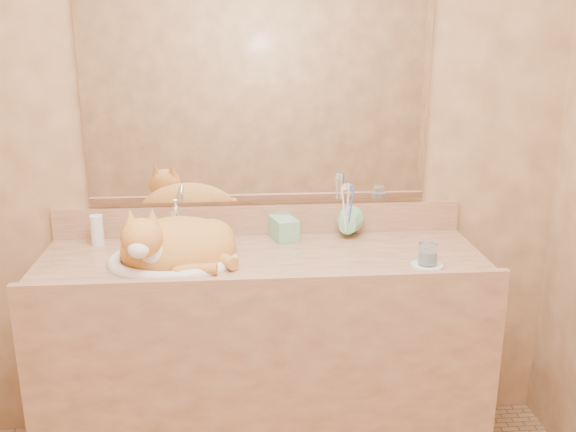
{
  "coord_description": "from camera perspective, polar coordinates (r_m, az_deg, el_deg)",
  "views": [
    {
      "loc": [
        -0.08,
        -1.44,
        1.66
      ],
      "look_at": [
        0.09,
        0.7,
        1.01
      ],
      "focal_mm": 40.0,
      "sensor_mm": 36.0,
      "label": 1
    }
  ],
  "objects": [
    {
      "name": "saucer",
      "position": [
        2.27,
        12.26,
        -4.34
      ],
      "size": [
        0.11,
        0.11,
        0.01
      ],
      "primitive_type": "cylinder",
      "color": "white",
      "rests_on": "vanity_counter"
    },
    {
      "name": "soap_dispenser",
      "position": [
        2.42,
        0.17,
        -0.35
      ],
      "size": [
        0.11,
        0.11,
        0.19
      ],
      "primitive_type": "imported",
      "rotation": [
        0.0,
        0.0,
        0.3
      ],
      "color": "#7BC69A",
      "rests_on": "vanity_counter"
    },
    {
      "name": "cat",
      "position": [
        2.28,
        -10.07,
        -2.44
      ],
      "size": [
        0.44,
        0.37,
        0.22
      ],
      "primitive_type": null,
      "rotation": [
        0.0,
        0.0,
        0.08
      ],
      "color": "#C3742D",
      "rests_on": "sink_basin"
    },
    {
      "name": "lotion_bottle",
      "position": [
        2.52,
        -16.61,
        -1.22
      ],
      "size": [
        0.05,
        0.05,
        0.12
      ],
      "primitive_type": "cylinder",
      "color": "white",
      "rests_on": "vanity_counter"
    },
    {
      "name": "mirror",
      "position": [
        2.44,
        -2.69,
        10.5
      ],
      "size": [
        1.3,
        0.02,
        0.8
      ],
      "primitive_type": "cube",
      "color": "white",
      "rests_on": "wall_back"
    },
    {
      "name": "sink_basin",
      "position": [
        2.28,
        -10.24,
        -2.38
      ],
      "size": [
        0.52,
        0.46,
        0.14
      ],
      "primitive_type": null,
      "rotation": [
        0.0,
        0.0,
        0.22
      ],
      "color": "white",
      "rests_on": "vanity_counter"
    },
    {
      "name": "water_glass",
      "position": [
        2.25,
        12.32,
        -3.32
      ],
      "size": [
        0.06,
        0.06,
        0.08
      ],
      "primitive_type": "cylinder",
      "color": "silver",
      "rests_on": "saucer"
    },
    {
      "name": "toothbrush_cup",
      "position": [
        2.48,
        5.27,
        -1.01
      ],
      "size": [
        0.14,
        0.14,
        0.11
      ],
      "primitive_type": "imported",
      "rotation": [
        0.0,
        0.0,
        -0.31
      ],
      "color": "#7BC69A",
      "rests_on": "vanity_counter"
    },
    {
      "name": "faucet",
      "position": [
        2.44,
        -9.89,
        -0.76
      ],
      "size": [
        0.05,
        0.12,
        0.17
      ],
      "primitive_type": null,
      "rotation": [
        0.0,
        0.0,
        0.04
      ],
      "color": "white",
      "rests_on": "vanity_counter"
    },
    {
      "name": "vanity_counter",
      "position": [
        2.49,
        -2.16,
        -12.88
      ],
      "size": [
        1.6,
        0.55,
        0.85
      ],
      "primitive_type": null,
      "color": "brown",
      "rests_on": "floor"
    },
    {
      "name": "wall_back",
      "position": [
        2.47,
        -2.66,
        7.3
      ],
      "size": [
        2.4,
        0.02,
        2.5
      ],
      "primitive_type": "cube",
      "color": "#956744",
      "rests_on": "ground"
    },
    {
      "name": "toothbrushes",
      "position": [
        2.45,
        5.32,
        0.79
      ],
      "size": [
        0.04,
        0.04,
        0.23
      ],
      "primitive_type": null,
      "color": "white",
      "rests_on": "toothbrush_cup"
    }
  ]
}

